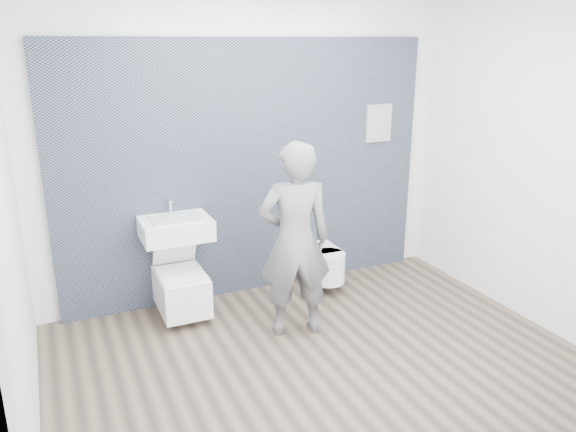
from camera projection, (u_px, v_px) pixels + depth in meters
name	position (u px, v px, depth m)	size (l,w,h in m)	color
ground	(319.00, 360.00, 4.35)	(4.00, 4.00, 0.00)	brown
room_shell	(324.00, 137.00, 3.83)	(4.00, 4.00, 4.00)	white
tile_wall	(253.00, 287.00, 5.63)	(3.60, 0.06, 2.40)	black
washbasin	(176.00, 228.00, 4.86)	(0.59, 0.45, 0.45)	white
toilet_square	(181.00, 288.00, 4.97)	(0.41, 0.59, 0.75)	white
toilet_rounded	(323.00, 264.00, 5.53)	(0.33, 0.56, 0.30)	white
info_placard	(372.00, 267.00, 6.13)	(0.28, 0.03, 0.38)	silver
visitor	(295.00, 240.00, 4.55)	(0.60, 0.39, 1.64)	slate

